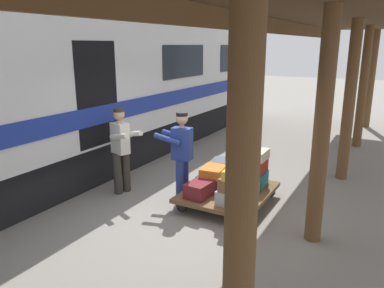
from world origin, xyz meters
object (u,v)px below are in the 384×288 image
Objects in this scene: suitcase_orange_carryall at (214,172)px; porter_in_overalls at (181,154)px; suitcase_teal_softside at (254,178)px; suitcase_gray_aluminum at (235,196)px; suitcase_maroon_trunk at (200,189)px; suitcase_red_plastic at (256,165)px; suitcase_slate_roller at (222,164)px; suitcase_black_hardshell at (223,174)px; suitcase_cream_canvas at (258,155)px; luggage_cart at (228,192)px; suitcase_navy_fabric at (212,181)px; suitcase_brown_leather at (235,184)px; train_car at (43,85)px; suitcase_yellow_case at (237,173)px; porter_by_door at (121,148)px; suitcase_tan_vintage at (245,189)px.

porter_in_overalls is at bearing 23.38° from suitcase_orange_carryall.
suitcase_teal_softside reaches higher than suitcase_gray_aluminum.
suitcase_maroon_trunk is 1.24m from suitcase_red_plastic.
suitcase_black_hardshell is at bearing -158.42° from suitcase_slate_roller.
suitcase_orange_carryall is 0.52m from suitcase_slate_roller.
luggage_cart is at bearing 55.74° from suitcase_cream_canvas.
suitcase_navy_fabric is at bearing 0.00° from luggage_cart.
suitcase_brown_leather reaches higher than suitcase_gray_aluminum.
suitcase_maroon_trunk is at bearing -178.66° from train_car.
suitcase_cream_canvas is at bearing -89.79° from suitcase_yellow_case.
suitcase_maroon_trunk is 0.49m from suitcase_navy_fabric.
train_car is 4.45m from luggage_cart.
porter_by_door reaches higher than suitcase_gray_aluminum.
suitcase_yellow_case reaches higher than suitcase_tan_vintage.
train_car is at bearing 2.26° from porter_by_door.
suitcase_brown_leather is 0.28× the size of porter_in_overalls.
suitcase_maroon_trunk is 1.31m from suitcase_cream_canvas.
suitcase_maroon_trunk is (0.66, 0.98, 0.00)m from suitcase_teal_softside.
suitcase_black_hardshell is at bearing 3.51° from suitcase_cream_canvas.
suitcase_cream_canvas reaches higher than suitcase_slate_roller.
suitcase_orange_carryall is 0.90m from suitcase_cream_canvas.
suitcase_orange_carryall is at bearing -36.19° from suitcase_gray_aluminum.
luggage_cart is 3.81× the size of suitcase_red_plastic.
porter_in_overalls reaches higher than suitcase_maroon_trunk.
suitcase_red_plastic is (-0.00, -1.04, 0.03)m from suitcase_brown_leather.
suitcase_orange_carryall is at bearing 3.38° from suitcase_tan_vintage.
suitcase_teal_softside is at bearing -87.92° from suitcase_yellow_case.
suitcase_yellow_case is (-0.69, 1.02, 0.44)m from suitcase_black_hardshell.
suitcase_teal_softside is 1.11× the size of suitcase_red_plastic.
suitcase_navy_fabric is 1.02× the size of suitcase_cream_canvas.
porter_in_overalls is at bearing 33.80° from suitcase_cream_canvas.
porter_in_overalls is at bearing -169.80° from porter_by_door.
suitcase_gray_aluminum is 0.49m from suitcase_tan_vintage.
luggage_cart is 0.61m from suitcase_black_hardshell.
train_car reaches higher than suitcase_tan_vintage.
suitcase_yellow_case is (-0.65, 0.49, 0.23)m from suitcase_orange_carryall.
luggage_cart is at bearing -56.92° from suitcase_brown_leather.
suitcase_slate_roller is (-3.66, -1.05, -1.47)m from train_car.
suitcase_brown_leather is at bearing 124.78° from suitcase_slate_roller.
suitcase_navy_fabric is at bearing 0.00° from suitcase_tan_vintage.
luggage_cart is 2.24m from porter_by_door.
suitcase_yellow_case is at bearing 142.67° from suitcase_navy_fabric.
suitcase_black_hardshell is at bearing -56.08° from luggage_cart.
suitcase_yellow_case is at bearing 124.62° from luggage_cart.
suitcase_tan_vintage is 0.71m from suitcase_yellow_case.
suitcase_maroon_trunk is 1.22× the size of suitcase_brown_leather.
suitcase_orange_carryall is (-3.73, -0.54, -1.46)m from train_car.
suitcase_gray_aluminum is 1.01× the size of suitcase_yellow_case.
suitcase_orange_carryall is 0.85m from suitcase_red_plastic.
suitcase_gray_aluminum is 0.82m from suitcase_navy_fabric.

